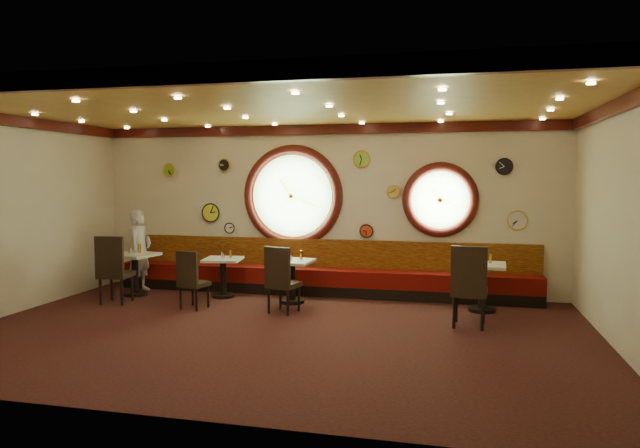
{
  "coord_description": "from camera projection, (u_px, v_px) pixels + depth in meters",
  "views": [
    {
      "loc": [
        2.44,
        -7.64,
        2.22
      ],
      "look_at": [
        0.46,
        0.8,
        1.5
      ],
      "focal_mm": 32.0,
      "sensor_mm": 36.0,
      "label": 1
    }
  ],
  "objects": [
    {
      "name": "floor",
      "position": [
        276.0,
        332.0,
        8.15
      ],
      "size": [
        9.0,
        6.0,
        0.0
      ],
      "primitive_type": "cube",
      "color": "black",
      "rests_on": "ground"
    },
    {
      "name": "ceiling",
      "position": [
        275.0,
        106.0,
        7.88
      ],
      "size": [
        9.0,
        6.0,
        0.02
      ],
      "primitive_type": "cube",
      "color": "gold",
      "rests_on": "wall_back"
    },
    {
      "name": "wall_back",
      "position": [
        323.0,
        209.0,
        10.93
      ],
      "size": [
        9.0,
        0.02,
        3.2
      ],
      "primitive_type": "cube",
      "color": "beige",
      "rests_on": "floor"
    },
    {
      "name": "wall_front",
      "position": [
        174.0,
        246.0,
        5.11
      ],
      "size": [
        9.0,
        0.02,
        3.2
      ],
      "primitive_type": "cube",
      "color": "beige",
      "rests_on": "floor"
    },
    {
      "name": "wall_left",
      "position": [
        5.0,
        216.0,
        9.04
      ],
      "size": [
        0.02,
        6.0,
        3.2
      ],
      "primitive_type": "cube",
      "color": "beige",
      "rests_on": "floor"
    },
    {
      "name": "wall_right",
      "position": [
        625.0,
        227.0,
        6.99
      ],
      "size": [
        0.02,
        6.0,
        3.2
      ],
      "primitive_type": "cube",
      "color": "beige",
      "rests_on": "floor"
    },
    {
      "name": "molding_back",
      "position": [
        322.0,
        130.0,
        10.75
      ],
      "size": [
        9.0,
        0.1,
        0.18
      ],
      "primitive_type": "cube",
      "color": "#3D0E0B",
      "rests_on": "wall_back"
    },
    {
      "name": "molding_front",
      "position": [
        173.0,
        76.0,
        5.03
      ],
      "size": [
        9.0,
        0.1,
        0.18
      ],
      "primitive_type": "cube",
      "color": "#3D0E0B",
      "rests_on": "wall_back"
    },
    {
      "name": "molding_left",
      "position": [
        3.0,
        120.0,
        8.91
      ],
      "size": [
        0.1,
        6.0,
        0.18
      ],
      "primitive_type": "cube",
      "color": "#3D0E0B",
      "rests_on": "wall_back"
    },
    {
      "name": "molding_right",
      "position": [
        626.0,
        103.0,
        6.88
      ],
      "size": [
        0.1,
        6.0,
        0.18
      ],
      "primitive_type": "cube",
      "color": "#3D0E0B",
      "rests_on": "wall_back"
    },
    {
      "name": "banquette_base",
      "position": [
        320.0,
        289.0,
        10.78
      ],
      "size": [
        8.0,
        0.55,
        0.2
      ],
      "primitive_type": "cube",
      "color": "black",
      "rests_on": "floor"
    },
    {
      "name": "banquette_seat",
      "position": [
        320.0,
        276.0,
        10.76
      ],
      "size": [
        8.0,
        0.55,
        0.3
      ],
      "primitive_type": "cube",
      "color": "#5B0A07",
      "rests_on": "banquette_base"
    },
    {
      "name": "banquette_back",
      "position": [
        322.0,
        253.0,
        10.94
      ],
      "size": [
        8.0,
        0.1,
        0.55
      ],
      "primitive_type": "cube",
      "color": "#5B1207",
      "rests_on": "wall_back"
    },
    {
      "name": "porthole_left_glass",
      "position": [
        293.0,
        196.0,
        11.04
      ],
      "size": [
        1.66,
        0.02,
        1.66
      ],
      "primitive_type": "cylinder",
      "rotation": [
        1.57,
        0.0,
        0.0
      ],
      "color": "#98D47F",
      "rests_on": "wall_back"
    },
    {
      "name": "porthole_left_frame",
      "position": [
        293.0,
        196.0,
        11.02
      ],
      "size": [
        1.98,
        0.18,
        1.98
      ],
      "primitive_type": "torus",
      "rotation": [
        1.57,
        0.0,
        0.0
      ],
      "color": "#3D0E0B",
      "rests_on": "wall_back"
    },
    {
      "name": "porthole_left_ring",
      "position": [
        292.0,
        196.0,
        10.99
      ],
      "size": [
        1.61,
        0.03,
        1.61
      ],
      "primitive_type": "torus",
      "rotation": [
        1.57,
        0.0,
        0.0
      ],
      "color": "gold",
      "rests_on": "wall_back"
    },
    {
      "name": "porthole_right_glass",
      "position": [
        440.0,
        200.0,
        10.4
      ],
      "size": [
        1.1,
        0.02,
        1.1
      ],
      "primitive_type": "cylinder",
      "rotation": [
        1.57,
        0.0,
        0.0
      ],
      "color": "#98D47F",
      "rests_on": "wall_back"
    },
    {
      "name": "porthole_right_frame",
      "position": [
        440.0,
        200.0,
        10.39
      ],
      "size": [
        1.38,
        0.18,
        1.38
      ],
      "primitive_type": "torus",
      "rotation": [
        1.57,
        0.0,
        0.0
      ],
      "color": "#3D0E0B",
      "rests_on": "wall_back"
    },
    {
      "name": "porthole_right_ring",
      "position": [
        440.0,
        200.0,
        10.36
      ],
      "size": [
        1.09,
        0.03,
        1.09
      ],
      "primitive_type": "torus",
      "rotation": [
        1.57,
        0.0,
        0.0
      ],
      "color": "gold",
      "rests_on": "wall_back"
    },
    {
      "name": "wall_clock_0",
      "position": [
        393.0,
        191.0,
        10.55
      ],
      "size": [
        0.22,
        0.03,
        0.22
      ],
      "primitive_type": "cylinder",
      "rotation": [
        1.57,
        0.0,
        0.0
      ],
      "color": "gold",
      "rests_on": "wall_back"
    },
    {
      "name": "wall_clock_1",
      "position": [
        169.0,
        170.0,
        11.56
      ],
      "size": [
        0.26,
        0.03,
        0.26
      ],
      "primitive_type": "cylinder",
      "rotation": [
        1.57,
        0.0,
        0.0
      ],
      "color": "#86B524",
      "rests_on": "wall_back"
    },
    {
      "name": "wall_clock_2",
      "position": [
        518.0,
        220.0,
        10.09
      ],
      "size": [
        0.34,
        0.03,
        0.34
      ],
      "primitive_type": "cylinder",
      "rotation": [
        1.57,
        0.0,
        0.0
      ],
      "color": "silver",
      "rests_on": "wall_back"
    },
    {
      "name": "wall_clock_3",
      "position": [
        211.0,
        213.0,
        11.42
      ],
      "size": [
        0.36,
        0.03,
        0.36
      ],
      "primitive_type": "cylinder",
      "rotation": [
        1.57,
        0.0,
        0.0
      ],
      "color": "yellow",
      "rests_on": "wall_back"
    },
    {
      "name": "wall_clock_4",
      "position": [
        504.0,
        167.0,
        10.07
      ],
      "size": [
        0.28,
        0.03,
        0.28
      ],
      "primitive_type": "cylinder",
      "rotation": [
        1.57,
        0.0,
        0.0
      ],
      "color": "black",
      "rests_on": "wall_back"
    },
    {
      "name": "wall_clock_5",
      "position": [
        224.0,
        165.0,
        11.27
      ],
      "size": [
        0.24,
        0.03,
        0.24
      ],
      "primitive_type": "cylinder",
      "rotation": [
        1.57,
        0.0,
        0.0
      ],
      "color": "black",
      "rests_on": "wall_back"
    },
    {
      "name": "wall_clock_6",
      "position": [
        230.0,
        228.0,
        11.35
      ],
      "size": [
        0.2,
        0.03,
        0.2
      ],
      "primitive_type": "cylinder",
      "rotation": [
        1.57,
        0.0,
        0.0
      ],
      "color": "white",
      "rests_on": "wall_back"
    },
    {
      "name": "wall_clock_7",
      "position": [
        366.0,
        231.0,
        10.73
      ],
      "size": [
        0.24,
        0.03,
        0.24
      ],
      "primitive_type": "cylinder",
      "rotation": [
        1.57,
        0.0,
        0.0
      ],
      "color": "red",
      "rests_on": "wall_back"
    },
    {
      "name": "wall_clock_8",
      "position": [
        362.0,
        159.0,
        10.64
      ],
      "size": [
        0.3,
        0.03,
        0.3
      ],
      "primitive_type": "cylinder",
      "rotation": [
        1.57,
        0.0,
        0.0
      ],
      "color": "#89BF3B",
      "rests_on": "wall_back"
    },
    {
      "name": "table_a",
      "position": [
        135.0,
        269.0,
        10.66
      ],
      "size": [
        0.83,
        0.83,
        0.79
      ],
      "color": "black",
      "rests_on": "floor"
    },
    {
      "name": "table_b",
      "position": [
        223.0,
        273.0,
        10.5
      ],
      "size": [
        0.75,
        0.75,
        0.73
      ],
      "color": "black",
      "rests_on": "floor"
    },
    {
      "name": "table_c",
      "position": [
        292.0,
        276.0,
        10.03
      ],
      "size": [
        0.74,
        0.74,
        0.76
      ],
      "color": "black",
      "rests_on": "floor"
    },
    {
      "name": "table_d",
      "position": [
        482.0,
        281.0,
        9.39
      ],
      "size": [
        0.78,
        0.78,
        0.8
      ],
      "color": "black",
      "rests_on": "floor"
    },
    {
      "name": "chair_a",
      "position": [
        113.0,
        265.0,
        9.89
      ],
      "size": [
        0.55,
        0.55,
        0.74
      ],
      "rotation": [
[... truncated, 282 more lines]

